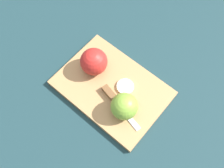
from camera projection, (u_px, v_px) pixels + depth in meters
ground_plane at (112, 89)px, 0.77m from camera, size 4.00×4.00×0.00m
cutting_board at (112, 88)px, 0.77m from camera, size 0.31×0.22×0.02m
apple_half_left at (94, 62)px, 0.75m from camera, size 0.08×0.08×0.08m
apple_half_right at (124, 106)px, 0.69m from camera, size 0.07×0.07×0.07m
knife at (114, 99)px, 0.74m from camera, size 0.16×0.05×0.02m
apple_slice at (125, 87)px, 0.76m from camera, size 0.05×0.05×0.01m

